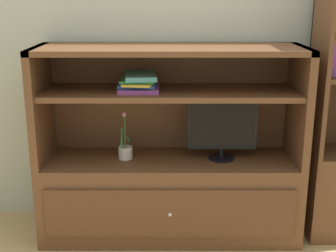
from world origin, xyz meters
TOP-DOWN VIEW (x-y plane):
  - painted_rear_wall at (0.00, 0.75)m, footprint 6.00×0.10m
  - media_console at (0.00, 0.41)m, footprint 1.77×0.57m
  - tv_monitor at (0.35, 0.40)m, footprint 0.47×0.18m
  - potted_plant at (-0.31, 0.41)m, footprint 0.10×0.11m
  - magazine_stack at (-0.20, 0.40)m, footprint 0.27×0.35m
  - upright_book_row at (1.08, 0.40)m, footprint 0.12×0.15m

SIDE VIEW (x-z plane):
  - media_console at x=0.00m, z-range -0.23..1.10m
  - potted_plant at x=-0.31m, z-range 0.45..0.78m
  - tv_monitor at x=0.35m, z-range 0.57..0.99m
  - magazine_stack at x=-0.20m, z-range 1.04..1.15m
  - upright_book_row at x=1.08m, z-range 1.13..1.37m
  - painted_rear_wall at x=0.00m, z-range 0.00..2.80m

